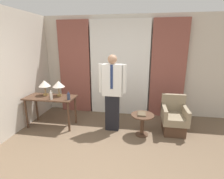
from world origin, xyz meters
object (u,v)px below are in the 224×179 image
(bottle_near_edge, at_px, (51,96))
(armchair, at_px, (174,119))
(table_lamp_right, at_px, (58,85))
(desk, at_px, (51,101))
(side_table, at_px, (142,121))
(person, at_px, (112,90))
(book, at_px, (142,114))
(bottle_by_lamp, at_px, (69,96))
(table_lamp_left, at_px, (45,84))

(bottle_near_edge, xyz_separation_m, armchair, (2.76, 0.34, -0.51))
(table_lamp_right, xyz_separation_m, bottle_near_edge, (-0.05, -0.29, -0.19))
(desk, height_order, table_lamp_right, table_lamp_right)
(bottle_near_edge, xyz_separation_m, side_table, (2.05, 0.07, -0.50))
(table_lamp_right, relative_size, person, 0.21)
(side_table, relative_size, book, 1.99)
(table_lamp_right, bearing_deg, bottle_by_lamp, -35.06)
(table_lamp_right, height_order, bottle_near_edge, table_lamp_right)
(bottle_near_edge, relative_size, person, 0.13)
(desk, xyz_separation_m, bottle_by_lamp, (0.52, -0.13, 0.19))
(side_table, bearing_deg, armchair, 21.18)
(armchair, distance_m, side_table, 0.75)
(desk, bearing_deg, bottle_near_edge, -54.12)
(table_lamp_left, relative_size, armchair, 0.45)
(table_lamp_left, bearing_deg, table_lamp_right, 0.00)
(table_lamp_left, relative_size, person, 0.21)
(desk, distance_m, table_lamp_right, 0.45)
(side_table, distance_m, book, 0.17)
(bottle_near_edge, distance_m, bottle_by_lamp, 0.40)
(bottle_by_lamp, height_order, person, person)
(table_lamp_left, distance_m, bottle_by_lamp, 0.77)
(table_lamp_left, relative_size, table_lamp_right, 1.00)
(desk, relative_size, armchair, 1.42)
(table_lamp_left, bearing_deg, person, -2.15)
(table_lamp_right, relative_size, bottle_by_lamp, 2.00)
(armchair, relative_size, book, 3.30)
(side_table, xyz_separation_m, book, (-0.02, 0.01, 0.17))
(desk, bearing_deg, side_table, -2.79)
(armchair, bearing_deg, person, -175.19)
(table_lamp_left, relative_size, book, 1.48)
(desk, height_order, bottle_by_lamp, bottle_by_lamp)
(bottle_near_edge, bearing_deg, table_lamp_right, 79.70)
(side_table, bearing_deg, bottle_near_edge, -178.04)
(bottle_by_lamp, bearing_deg, table_lamp_left, 161.13)
(desk, bearing_deg, armchair, 3.30)
(desk, relative_size, table_lamp_right, 3.18)
(book, bearing_deg, bottle_by_lamp, -179.00)
(bottle_by_lamp, distance_m, person, 0.99)
(table_lamp_left, xyz_separation_m, bottle_near_edge, (0.31, -0.29, -0.19))
(bottle_near_edge, distance_m, book, 2.06)
(person, bearing_deg, bottle_by_lamp, -169.64)
(desk, relative_size, bottle_near_edge, 5.39)
(table_lamp_right, bearing_deg, bottle_near_edge, -100.30)
(bottle_by_lamp, relative_size, person, 0.11)
(armchair, bearing_deg, table_lamp_left, -178.98)
(table_lamp_right, height_order, side_table, table_lamp_right)
(bottle_near_edge, height_order, side_table, bottle_near_edge)
(armchair, xyz_separation_m, book, (-0.73, -0.27, 0.18))
(desk, xyz_separation_m, table_lamp_left, (-0.18, 0.11, 0.40))
(person, relative_size, armchair, 2.10)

